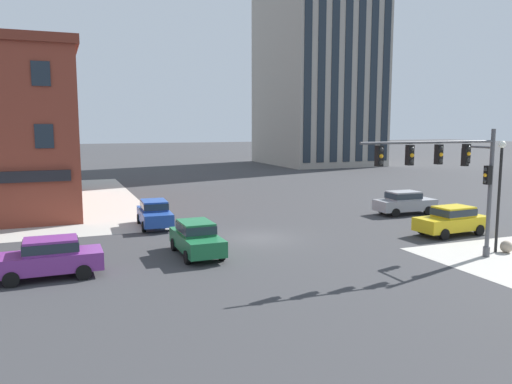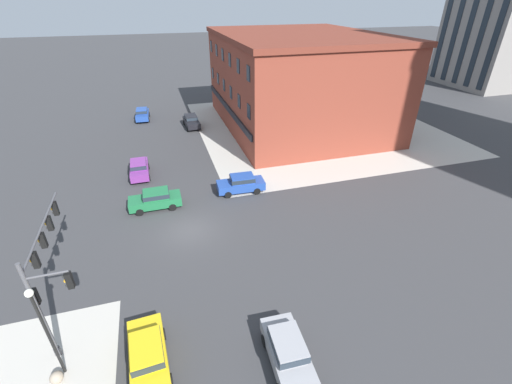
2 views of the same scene
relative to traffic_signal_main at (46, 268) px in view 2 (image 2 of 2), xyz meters
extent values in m
plane|color=#38383A|center=(-6.96, 7.76, -4.25)|extent=(320.00, 320.00, 0.00)
cube|color=#B7B2A8|center=(-26.96, 27.76, -4.25)|extent=(32.00, 32.00, 0.02)
cylinder|color=#4C4C51|center=(1.91, -0.16, -4.00)|extent=(0.32, 0.32, 0.50)
cylinder|color=#4C4C51|center=(1.91, -0.16, -1.14)|extent=(0.20, 0.20, 6.21)
cylinder|color=#4C4C51|center=(-1.78, -0.16, 1.38)|extent=(7.37, 0.12, 0.12)
cylinder|color=#4C4C51|center=(1.91, 0.74, 1.08)|extent=(0.11, 1.80, 0.11)
cube|color=black|center=(0.31, -0.16, 0.83)|extent=(0.28, 0.28, 0.90)
sphere|color=#282828|center=(0.31, -0.32, 1.11)|extent=(0.18, 0.18, 0.18)
sphere|color=orange|center=(0.31, -0.32, 0.83)|extent=(0.18, 0.18, 0.18)
sphere|color=#282828|center=(0.31, -0.32, 0.55)|extent=(0.18, 0.18, 0.18)
cube|color=black|center=(-1.30, -0.16, 0.83)|extent=(0.28, 0.28, 0.90)
sphere|color=#282828|center=(-1.30, -0.32, 1.11)|extent=(0.18, 0.18, 0.18)
sphere|color=orange|center=(-1.30, -0.32, 0.83)|extent=(0.18, 0.18, 0.18)
sphere|color=#282828|center=(-1.30, -0.32, 0.55)|extent=(0.18, 0.18, 0.18)
cube|color=black|center=(-2.90, -0.16, 0.83)|extent=(0.28, 0.28, 0.90)
sphere|color=#282828|center=(-2.90, -0.32, 1.11)|extent=(0.18, 0.18, 0.18)
sphere|color=orange|center=(-2.90, -0.32, 0.83)|extent=(0.18, 0.18, 0.18)
sphere|color=#282828|center=(-2.90, -0.32, 0.55)|extent=(0.18, 0.18, 0.18)
cube|color=black|center=(-4.50, -0.16, 0.83)|extent=(0.28, 0.28, 0.90)
sphere|color=#282828|center=(-4.50, -0.32, 1.11)|extent=(0.18, 0.18, 0.18)
sphere|color=orange|center=(-4.50, -0.32, 0.83)|extent=(0.18, 0.18, 0.18)
sphere|color=#282828|center=(-4.50, -0.32, 0.55)|extent=(0.18, 0.18, 0.18)
cube|color=black|center=(1.71, -0.16, -0.22)|extent=(0.28, 0.28, 0.90)
sphere|color=#282828|center=(1.55, -0.16, 0.06)|extent=(0.18, 0.18, 0.18)
sphere|color=orange|center=(1.55, -0.16, -0.22)|extent=(0.18, 0.18, 0.18)
sphere|color=#282828|center=(1.55, -0.16, -0.50)|extent=(0.18, 0.18, 0.18)
cube|color=black|center=(1.91, 1.54, 0.53)|extent=(0.28, 0.28, 0.90)
sphere|color=#282828|center=(1.91, 1.38, 0.81)|extent=(0.18, 0.18, 0.18)
sphere|color=orange|center=(1.91, 1.38, 0.53)|extent=(0.18, 0.18, 0.18)
sphere|color=#282828|center=(1.91, 1.38, 0.25)|extent=(0.18, 0.18, 0.18)
sphere|color=gray|center=(3.50, 0.09, -3.94)|extent=(0.61, 0.61, 0.61)
cylinder|color=black|center=(3.04, 0.33, -1.61)|extent=(0.14, 0.14, 5.26)
sphere|color=white|center=(3.04, 0.33, 1.20)|extent=(0.36, 0.36, 0.36)
cube|color=gold|center=(3.90, 4.41, -3.55)|extent=(4.50, 2.03, 0.76)
cube|color=gold|center=(4.05, 4.42, -2.87)|extent=(2.20, 1.62, 0.60)
cube|color=#232D38|center=(4.05, 4.42, -2.87)|extent=(2.29, 1.67, 0.40)
cylinder|color=black|center=(2.59, 3.49, -3.93)|extent=(0.65, 0.26, 0.64)
cylinder|color=black|center=(2.49, 5.16, -3.93)|extent=(0.65, 0.26, 0.64)
cylinder|color=black|center=(5.21, 5.33, -3.93)|extent=(0.65, 0.26, 0.64)
cube|color=black|center=(-31.34, 11.05, -3.55)|extent=(4.49, 2.01, 0.76)
cube|color=black|center=(-31.49, 11.04, -2.87)|extent=(2.20, 1.62, 0.60)
cube|color=#232D38|center=(-31.49, 11.04, -2.87)|extent=(2.29, 1.66, 0.40)
cylinder|color=black|center=(-30.03, 11.96, -3.93)|extent=(0.65, 0.26, 0.64)
cylinder|color=black|center=(-29.93, 10.29, -3.93)|extent=(0.65, 0.26, 0.64)
cylinder|color=black|center=(-32.75, 11.80, -3.93)|extent=(0.65, 0.26, 0.64)
cylinder|color=black|center=(-32.65, 10.13, -3.93)|extent=(0.65, 0.26, 0.64)
cube|color=#99999E|center=(5.83, 11.09, -3.55)|extent=(4.47, 1.94, 0.76)
cube|color=#99999E|center=(5.68, 11.10, -2.87)|extent=(2.17, 1.58, 0.60)
cube|color=#232D38|center=(5.68, 11.10, -2.87)|extent=(2.26, 1.62, 0.40)
cylinder|color=black|center=(7.23, 11.87, -3.93)|extent=(0.65, 0.25, 0.64)
cylinder|color=black|center=(4.50, 11.98, -3.93)|extent=(0.65, 0.25, 0.64)
cylinder|color=black|center=(4.43, 10.31, -3.93)|extent=(0.65, 0.25, 0.64)
cube|color=#23479E|center=(-36.76, 4.50, -3.55)|extent=(4.48, 1.96, 0.76)
cube|color=#23479E|center=(-36.61, 4.49, -2.87)|extent=(2.18, 1.59, 0.60)
cube|color=#232D38|center=(-36.61, 4.49, -2.87)|extent=(2.27, 1.63, 0.40)
cylinder|color=black|center=(-38.16, 3.72, -3.93)|extent=(0.65, 0.25, 0.64)
cylinder|color=black|center=(-38.08, 5.39, -3.93)|extent=(0.65, 0.25, 0.64)
cylinder|color=black|center=(-35.44, 3.60, -3.93)|extent=(0.65, 0.25, 0.64)
cylinder|color=black|center=(-35.36, 5.27, -3.93)|extent=(0.65, 0.25, 0.64)
cube|color=#23479E|center=(-11.80, 13.16, -3.55)|extent=(1.96, 4.48, 0.76)
cube|color=#23479E|center=(-11.79, 13.31, -2.87)|extent=(1.59, 2.18, 0.60)
cube|color=#232D38|center=(-11.79, 13.31, -2.87)|extent=(1.63, 2.27, 0.40)
cylinder|color=black|center=(-11.03, 11.76, -3.93)|extent=(0.25, 0.65, 0.64)
cylinder|color=black|center=(-12.70, 11.83, -3.93)|extent=(0.25, 0.65, 0.64)
cylinder|color=black|center=(-10.90, 14.48, -3.93)|extent=(0.25, 0.65, 0.64)
cylinder|color=black|center=(-12.57, 14.56, -3.93)|extent=(0.25, 0.65, 0.64)
cube|color=#1E6B3D|center=(-11.16, 5.33, -3.55)|extent=(1.80, 4.41, 0.76)
cube|color=#1E6B3D|center=(-11.16, 5.48, -2.87)|extent=(1.51, 2.12, 0.60)
cube|color=#232D38|center=(-11.16, 5.48, -2.87)|extent=(1.55, 2.21, 0.40)
cylinder|color=black|center=(-10.31, 3.97, -3.93)|extent=(0.23, 0.64, 0.64)
cylinder|color=black|center=(-11.98, 3.96, -3.93)|extent=(0.23, 0.64, 0.64)
cylinder|color=black|center=(-10.33, 6.70, -3.93)|extent=(0.23, 0.64, 0.64)
cylinder|color=black|center=(-12.00, 6.69, -3.93)|extent=(0.23, 0.64, 0.64)
cube|color=#7A3389|center=(-17.94, 4.03, -3.55)|extent=(4.41, 1.79, 0.76)
cube|color=#7A3389|center=(-17.79, 4.03, -2.87)|extent=(2.12, 1.51, 0.60)
cube|color=#232D38|center=(-17.79, 4.03, -2.87)|extent=(2.21, 1.55, 0.40)
cylinder|color=black|center=(-19.30, 3.18, -3.93)|extent=(0.64, 0.22, 0.64)
cylinder|color=black|center=(-19.31, 4.85, -3.93)|extent=(0.64, 0.22, 0.64)
cylinder|color=black|center=(-16.57, 3.20, -3.93)|extent=(0.64, 0.22, 0.64)
cylinder|color=black|center=(-16.58, 4.87, -3.93)|extent=(0.64, 0.22, 0.64)
cube|color=brown|center=(-28.40, 25.49, 1.46)|extent=(24.88, 19.46, 11.42)
cube|color=brown|center=(-28.40, 25.49, 7.47)|extent=(25.38, 19.85, 0.60)
cube|color=black|center=(-28.40, 15.64, -1.01)|extent=(23.64, 0.24, 0.70)
cube|color=#1E2833|center=(-38.77, 15.72, 1.46)|extent=(1.10, 0.08, 1.50)
cube|color=#1E2833|center=(-34.63, 15.72, 1.46)|extent=(1.10, 0.08, 1.50)
cube|color=#1E2833|center=(-30.48, 15.72, 1.46)|extent=(1.10, 0.08, 1.50)
cube|color=#1E2833|center=(-26.33, 15.72, 1.46)|extent=(1.10, 0.08, 1.50)
cube|color=#1E2833|center=(-22.18, 15.72, 1.46)|extent=(1.10, 0.08, 1.50)
cube|color=#1E2833|center=(-18.04, 15.72, 1.46)|extent=(1.10, 0.08, 1.50)
cube|color=#1E2833|center=(-38.77, 15.72, 5.27)|extent=(1.10, 0.08, 1.50)
cube|color=#1E2833|center=(-34.63, 15.72, 5.27)|extent=(1.10, 0.08, 1.50)
cube|color=#1E2833|center=(-30.48, 15.72, 5.27)|extent=(1.10, 0.08, 1.50)
cube|color=#1E2833|center=(-26.33, 15.72, 5.27)|extent=(1.10, 0.08, 1.50)
cube|color=#1E2833|center=(-22.18, 15.72, 5.27)|extent=(1.10, 0.08, 1.50)
cube|color=#1E2833|center=(-18.04, 15.72, 5.27)|extent=(1.10, 0.08, 1.50)
camera|label=1|loc=(-17.38, -18.33, 2.13)|focal=35.39mm
camera|label=2|loc=(15.55, 6.53, 12.04)|focal=24.01mm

